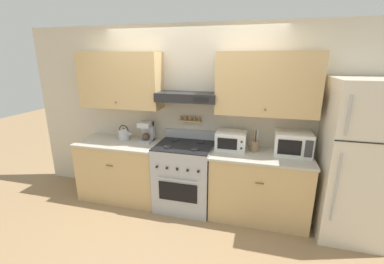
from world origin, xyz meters
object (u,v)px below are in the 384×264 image
Objects in this scene: stove_range at (185,176)px; utensil_crock at (255,146)px; refrigerator at (356,161)px; microwave at (293,143)px; toaster_oven at (231,140)px; tea_kettle at (124,134)px; coffee_maker at (147,131)px.

utensil_crock reaches higher than stove_range.
microwave is (-0.69, 0.19, 0.10)m from refrigerator.
utensil_crock is at bearing 0.31° from toaster_oven.
refrigerator is 4.15× the size of microwave.
tea_kettle is at bearing -180.00° from utensil_crock.
tea_kettle is 2.40m from microwave.
refrigerator is 0.72m from microwave.
refrigerator is 3.09m from tea_kettle.
coffee_maker is at bearing 166.10° from stove_range.
refrigerator is 6.54× the size of utensil_crock.
refrigerator is 2.73m from coffee_maker.
microwave is 0.47m from utensil_crock.
microwave is 1.14× the size of toaster_oven.
coffee_maker is 0.66× the size of microwave.
microwave is at bearing 5.85° from stove_range.
coffee_maker is at bearing 178.94° from utensil_crock.
stove_range is 0.57× the size of refrigerator.
microwave is at bearing -0.31° from coffee_maker.
refrigerator is at bearing -4.22° from coffee_maker.
coffee_maker is at bearing 179.69° from microwave.
utensil_crock is at bearing 171.54° from refrigerator.
coffee_maker is at bearing 178.60° from toaster_oven.
coffee_maker reaches higher than stove_range.
tea_kettle is 1.61m from toaster_oven.
stove_range is 2.14m from refrigerator.
stove_range is at bearing -13.90° from coffee_maker.
microwave is at bearing 164.55° from refrigerator.
stove_range is 0.84m from toaster_oven.
stove_range is 1.07m from utensil_crock.
coffee_maker is (0.36, 0.03, 0.06)m from tea_kettle.
tea_kettle is 0.76× the size of coffee_maker.
stove_range is at bearing -174.15° from microwave.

